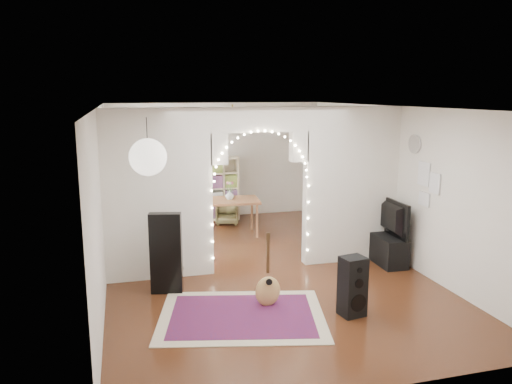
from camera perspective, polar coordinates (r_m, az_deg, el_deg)
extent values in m
plane|color=black|center=(8.59, 0.38, -8.61)|extent=(7.50, 7.50, 0.00)
cube|color=white|center=(8.09, 0.40, 9.69)|extent=(5.00, 7.50, 0.02)
cube|color=silver|center=(11.84, -4.49, 3.60)|extent=(5.00, 0.02, 2.70)
cube|color=silver|center=(4.84, 12.48, -7.93)|extent=(5.00, 0.02, 2.70)
cube|color=silver|center=(7.95, -17.25, -0.65)|extent=(0.02, 7.50, 2.70)
cube|color=silver|center=(9.21, 15.54, 1.03)|extent=(0.02, 7.50, 2.70)
cube|color=silver|center=(7.96, -11.13, -0.34)|extent=(1.70, 0.20, 2.70)
cube|color=silver|center=(8.81, 10.78, 0.79)|extent=(1.70, 0.20, 2.70)
cube|color=silver|center=(8.09, 0.40, 8.28)|extent=(1.60, 0.20, 0.40)
cube|color=white|center=(9.70, -16.79, 2.35)|extent=(0.04, 1.20, 1.40)
cylinder|color=white|center=(8.60, 17.72, 5.25)|extent=(0.03, 0.31, 0.31)
sphere|color=white|center=(5.44, -12.24, 3.92)|extent=(0.40, 0.40, 0.40)
cube|color=maroon|center=(6.84, -1.62, -13.93)|extent=(2.50, 2.10, 0.02)
cube|color=black|center=(7.49, -10.25, -6.92)|extent=(0.49, 0.26, 1.21)
ellipsoid|color=tan|center=(7.00, 1.36, -10.06)|extent=(0.38, 0.18, 0.43)
cube|color=black|center=(6.87, 1.37, -7.26)|extent=(0.04, 0.03, 0.50)
cube|color=black|center=(6.79, 1.39, -5.10)|extent=(0.06, 0.04, 0.11)
ellipsoid|color=brown|center=(8.07, -9.32, -9.16)|extent=(0.35, 0.42, 0.25)
sphere|color=brown|center=(7.91, -8.80, -8.60)|extent=(0.19, 0.19, 0.15)
cone|color=brown|center=(7.88, -9.09, -8.12)|extent=(0.05, 0.05, 0.05)
cone|color=brown|center=(7.89, -8.55, -8.08)|extent=(0.05, 0.05, 0.05)
cylinder|color=brown|center=(8.25, -9.98, -9.33)|extent=(0.13, 0.23, 0.08)
cube|color=black|center=(6.84, 10.97, -10.54)|extent=(0.36, 0.32, 0.81)
cylinder|color=black|center=(6.80, 11.62, -12.32)|extent=(0.23, 0.06, 0.23)
cylinder|color=black|center=(6.70, 11.71, -10.20)|extent=(0.13, 0.04, 0.13)
cylinder|color=black|center=(6.64, 11.77, -8.76)|extent=(0.07, 0.03, 0.07)
cube|color=black|center=(9.07, 14.49, -6.23)|extent=(0.42, 1.01, 0.50)
imported|color=black|center=(8.92, 14.67, -2.80)|extent=(0.17, 1.08, 0.62)
cube|color=beige|center=(11.65, -5.52, 0.40)|extent=(1.47, 0.53, 1.48)
cube|color=brown|center=(10.34, -3.03, -0.99)|extent=(1.27, 0.91, 0.05)
cylinder|color=brown|center=(10.07, -5.73, -3.57)|extent=(0.05, 0.05, 0.70)
cylinder|color=brown|center=(10.20, 0.12, -3.33)|extent=(0.05, 0.05, 0.70)
cylinder|color=brown|center=(10.69, -5.98, -2.70)|extent=(0.05, 0.05, 0.70)
cylinder|color=brown|center=(10.81, -0.47, -2.49)|extent=(0.05, 0.05, 0.70)
imported|color=white|center=(10.32, -3.03, -0.33)|extent=(0.20, 0.20, 0.19)
imported|color=brown|center=(9.67, -9.49, -5.16)|extent=(0.49, 0.50, 0.43)
imported|color=brown|center=(11.34, -3.32, -2.46)|extent=(0.61, 0.62, 0.47)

